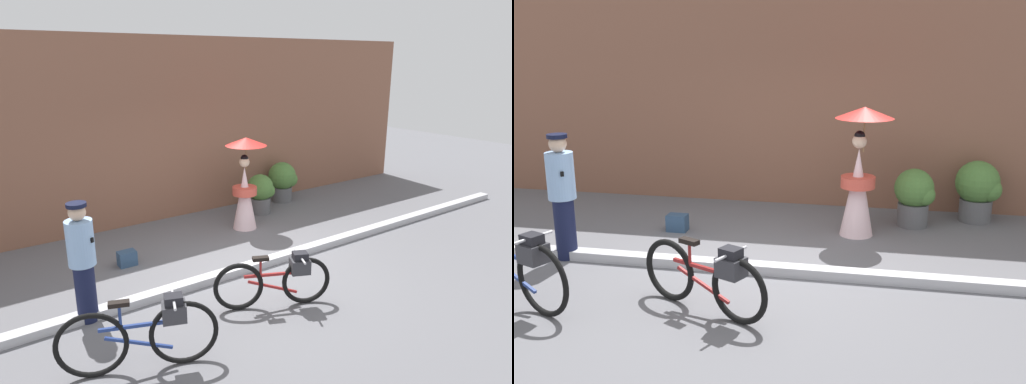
{
  "view_description": "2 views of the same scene",
  "coord_description": "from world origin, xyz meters",
  "views": [
    {
      "loc": [
        -3.89,
        -5.65,
        3.31
      ],
      "look_at": [
        0.42,
        0.47,
        1.14
      ],
      "focal_mm": 32.32,
      "sensor_mm": 36.0,
      "label": 1
    },
    {
      "loc": [
        1.38,
        -6.49,
        2.76
      ],
      "look_at": [
        0.02,
        0.24,
        0.96
      ],
      "focal_mm": 41.29,
      "sensor_mm": 36.0,
      "label": 2
    }
  ],
  "objects": [
    {
      "name": "backpack_on_pavement",
      "position": [
        -1.59,
        1.32,
        0.13
      ],
      "size": [
        0.29,
        0.21,
        0.25
      ],
      "color": "navy",
      "rests_on": "ground_plane"
    },
    {
      "name": "ground_plane",
      "position": [
        0.0,
        0.0,
        0.0
      ],
      "size": [
        30.0,
        30.0,
        0.0
      ],
      "primitive_type": "plane",
      "color": "slate"
    },
    {
      "name": "potted_plant_small",
      "position": [
        1.82,
        2.26,
        0.48
      ],
      "size": [
        0.6,
        0.59,
        0.88
      ],
      "color": "#59595B",
      "rests_on": "ground_plane"
    },
    {
      "name": "potted_plant_by_door",
      "position": [
        2.79,
        2.69,
        0.52
      ],
      "size": [
        0.68,
        0.67,
        0.95
      ],
      "color": "#59595B",
      "rests_on": "ground_plane"
    },
    {
      "name": "bicycle_far_side",
      "position": [
        -2.36,
        -1.39,
        0.45
      ],
      "size": [
        1.66,
        0.71,
        0.87
      ],
      "color": "black",
      "rests_on": "ground_plane"
    },
    {
      "name": "bicycle_near_officer",
      "position": [
        -0.35,
        -1.15,
        0.41
      ],
      "size": [
        1.52,
        0.74,
        0.78
      ],
      "color": "black",
      "rests_on": "ground_plane"
    },
    {
      "name": "person_officer",
      "position": [
        -2.6,
        0.0,
        0.86
      ],
      "size": [
        0.34,
        0.34,
        1.62
      ],
      "color": "#141938",
      "rests_on": "ground_plane"
    },
    {
      "name": "person_with_parasol",
      "position": [
        1.01,
        1.68,
        0.93
      ],
      "size": [
        0.82,
        0.82,
        1.84
      ],
      "color": "silver",
      "rests_on": "ground_plane"
    },
    {
      "name": "sidewalk_curb",
      "position": [
        0.0,
        0.0,
        0.06
      ],
      "size": [
        14.0,
        0.2,
        0.12
      ],
      "primitive_type": "cube",
      "color": "#B2B2B7",
      "rests_on": "ground_plane"
    },
    {
      "name": "building_wall",
      "position": [
        0.0,
        3.32,
        1.88
      ],
      "size": [
        14.0,
        0.4,
        3.77
      ],
      "primitive_type": "cube",
      "color": "brown",
      "rests_on": "ground_plane"
    }
  ]
}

